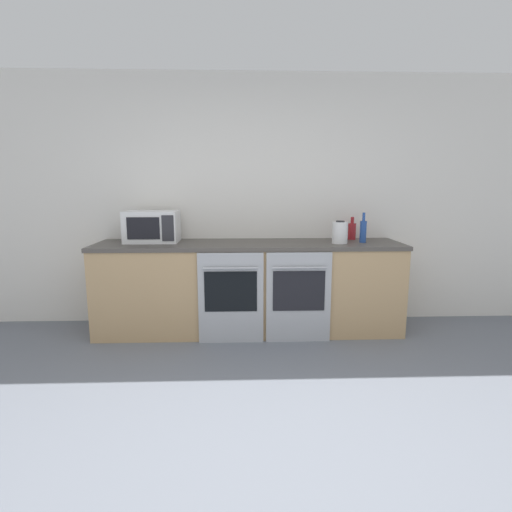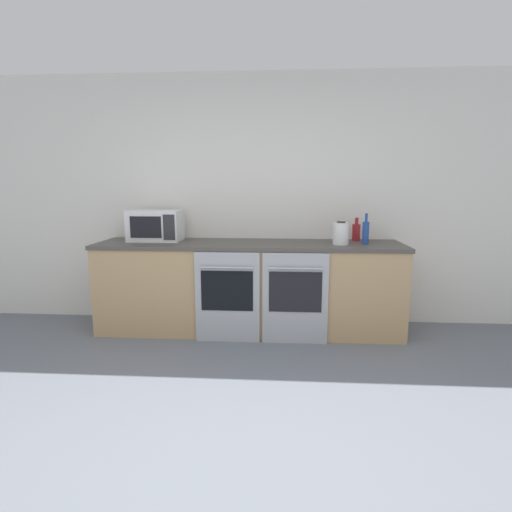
% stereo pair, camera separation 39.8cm
% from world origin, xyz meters
% --- Properties ---
extents(ground_plane, '(16.00, 16.00, 0.00)m').
position_xyz_m(ground_plane, '(0.00, 0.00, 0.00)').
color(ground_plane, slate).
extents(wall_back, '(10.00, 0.06, 2.60)m').
position_xyz_m(wall_back, '(0.00, 2.51, 1.30)').
color(wall_back, silver).
rests_on(wall_back, ground_plane).
extents(counter_back, '(3.02, 0.68, 0.90)m').
position_xyz_m(counter_back, '(0.00, 2.15, 0.45)').
color(counter_back, tan).
rests_on(counter_back, ground_plane).
extents(oven_left, '(0.60, 0.06, 0.86)m').
position_xyz_m(oven_left, '(-0.18, 1.81, 0.44)').
color(oven_left, '#A8AAAF').
rests_on(oven_left, ground_plane).
extents(oven_right, '(0.60, 0.06, 0.86)m').
position_xyz_m(oven_right, '(0.45, 1.81, 0.44)').
color(oven_right, '#A8AAAF').
rests_on(oven_right, ground_plane).
extents(microwave, '(0.52, 0.35, 0.31)m').
position_xyz_m(microwave, '(-0.97, 2.24, 1.06)').
color(microwave, silver).
rests_on(microwave, counter_back).
extents(bottle_red, '(0.08, 0.08, 0.24)m').
position_xyz_m(bottle_red, '(1.09, 2.36, 1.00)').
color(bottle_red, maroon).
rests_on(bottle_red, counter_back).
extents(bottle_blue, '(0.06, 0.06, 0.30)m').
position_xyz_m(bottle_blue, '(1.13, 2.12, 1.02)').
color(bottle_blue, '#234793').
rests_on(bottle_blue, counter_back).
extents(kettle, '(0.15, 0.15, 0.22)m').
position_xyz_m(kettle, '(0.89, 2.08, 1.01)').
color(kettle, white).
rests_on(kettle, counter_back).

